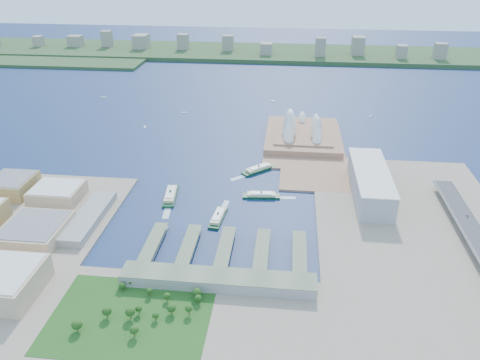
# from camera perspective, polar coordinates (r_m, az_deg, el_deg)

# --- Properties ---
(ground) EXTENTS (3000.00, 3000.00, 0.00)m
(ground) POSITION_cam_1_polar(r_m,az_deg,el_deg) (604.28, -2.16, -4.62)
(ground) COLOR #0F2048
(ground) RESTS_ON ground
(south_land) EXTENTS (720.00, 180.00, 3.00)m
(south_land) POSITION_cam_1_polar(r_m,az_deg,el_deg) (441.34, -6.27, -18.81)
(south_land) COLOR gray
(south_land) RESTS_ON ground
(east_land) EXTENTS (240.00, 500.00, 3.00)m
(east_land) POSITION_cam_1_polar(r_m,az_deg,el_deg) (579.40, 21.52, -8.12)
(east_land) COLOR gray
(east_land) RESTS_ON ground
(peninsula) EXTENTS (135.00, 220.00, 3.00)m
(peninsula) POSITION_cam_1_polar(r_m,az_deg,el_deg) (831.15, 7.80, 4.47)
(peninsula) COLOR #966B52
(peninsula) RESTS_ON ground
(far_shore) EXTENTS (2200.00, 260.00, 12.00)m
(far_shore) POSITION_cam_1_polar(r_m,az_deg,el_deg) (1522.58, 3.29, 15.21)
(far_shore) COLOR #2D4926
(far_shore) RESTS_ON ground
(opera_house) EXTENTS (134.00, 180.00, 58.00)m
(opera_house) POSITION_cam_1_polar(r_m,az_deg,el_deg) (838.74, 7.74, 6.93)
(opera_house) COLOR white
(opera_house) RESTS_ON peninsula
(toaster_building) EXTENTS (45.00, 155.00, 35.00)m
(toaster_building) POSITION_cam_1_polar(r_m,az_deg,el_deg) (669.07, 15.59, -0.34)
(toaster_building) COLOR #949499
(toaster_building) RESTS_ON east_land
(west_buildings) EXTENTS (200.00, 280.00, 27.00)m
(west_buildings) POSITION_cam_1_polar(r_m,az_deg,el_deg) (624.92, -26.61, -4.89)
(west_buildings) COLOR #A38851
(west_buildings) RESTS_ON west_land
(ferry_wharves) EXTENTS (184.00, 90.00, 9.30)m
(ferry_wharves) POSITION_cam_1_polar(r_m,az_deg,el_deg) (538.13, -1.83, -8.46)
(ferry_wharves) COLOR #5B674E
(ferry_wharves) RESTS_ON ground
(terminal_building) EXTENTS (200.00, 28.00, 12.00)m
(terminal_building) POSITION_cam_1_polar(r_m,az_deg,el_deg) (488.21, -2.71, -12.11)
(terminal_building) COLOR gray
(terminal_building) RESTS_ON south_land
(park) EXTENTS (150.00, 110.00, 16.00)m
(park) POSITION_cam_1_polar(r_m,az_deg,el_deg) (462.87, -13.35, -15.25)
(park) COLOR #194714
(park) RESTS_ON south_land
(far_skyline) EXTENTS (1900.00, 140.00, 55.00)m
(far_skyline) POSITION_cam_1_polar(r_m,az_deg,el_deg) (1496.46, 3.27, 16.31)
(far_skyline) COLOR gray
(far_skyline) RESTS_ON far_shore
(ferry_a) EXTENTS (22.24, 62.10, 11.49)m
(ferry_a) POSITION_cam_1_polar(r_m,az_deg,el_deg) (654.75, -8.47, -1.67)
(ferry_a) COLOR #0D341C
(ferry_a) RESTS_ON ground
(ferry_b) EXTENTS (51.93, 49.15, 10.78)m
(ferry_b) POSITION_cam_1_polar(r_m,az_deg,el_deg) (722.90, 2.31, 1.48)
(ferry_b) COLOR #0D341C
(ferry_b) RESTS_ON ground
(ferry_c) EXTENTS (18.67, 53.98, 10.00)m
(ferry_c) POSITION_cam_1_polar(r_m,az_deg,el_deg) (599.32, -2.69, -4.36)
(ferry_c) COLOR #0D341C
(ferry_c) RESTS_ON ground
(ferry_d) EXTENTS (52.51, 16.99, 9.77)m
(ferry_d) POSITION_cam_1_polar(r_m,az_deg,el_deg) (648.99, 2.61, -1.74)
(ferry_d) COLOR #0D341C
(ferry_d) RESTS_ON ground
(boat_a) EXTENTS (8.00, 13.30, 2.52)m
(boat_a) POSITION_cam_1_polar(r_m,az_deg,el_deg) (918.07, -11.54, 6.37)
(boat_a) COLOR white
(boat_a) RESTS_ON ground
(boat_b) EXTENTS (9.43, 3.73, 2.50)m
(boat_b) POSITION_cam_1_polar(r_m,az_deg,el_deg) (986.23, -6.83, 8.17)
(boat_b) COLOR white
(boat_b) RESTS_ON ground
(boat_c) EXTENTS (7.54, 10.82, 2.38)m
(boat_c) POSITION_cam_1_polar(r_m,az_deg,el_deg) (993.48, 15.59, 7.50)
(boat_c) COLOR white
(boat_c) RESTS_ON ground
(boat_d) EXTENTS (14.52, 5.25, 2.40)m
(boat_d) POSITION_cam_1_polar(r_m,az_deg,el_deg) (1125.35, -16.28, 9.67)
(boat_d) COLOR white
(boat_d) RESTS_ON ground
(boat_e) EXTENTS (10.07, 12.34, 3.01)m
(boat_e) POSITION_cam_1_polar(r_m,az_deg,el_deg) (1055.71, 4.00, 9.59)
(boat_e) COLOR white
(boat_e) RESTS_ON ground
(car_c) EXTENTS (1.98, 4.86, 1.41)m
(car_c) POSITION_cam_1_polar(r_m,az_deg,el_deg) (642.55, 25.98, -3.96)
(car_c) COLOR slate
(car_c) RESTS_ON expressway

